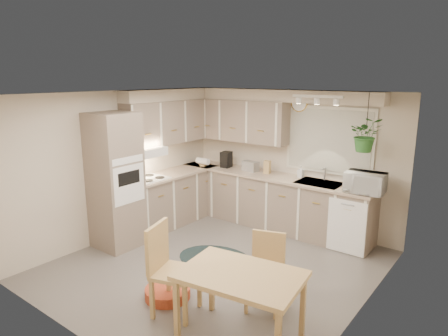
{
  "coord_description": "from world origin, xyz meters",
  "views": [
    {
      "loc": [
        3.25,
        -4.06,
        2.64
      ],
      "look_at": [
        -0.28,
        0.55,
        1.28
      ],
      "focal_mm": 32.0,
      "sensor_mm": 36.0,
      "label": 1
    }
  ],
  "objects_px": {
    "chair_left": "(176,270)",
    "braided_rug": "(215,258)",
    "pet_bed": "(168,293)",
    "microwave": "(365,180)",
    "dining_table": "(240,308)",
    "chair_back": "(265,273)"
  },
  "relations": [
    {
      "from": "chair_left",
      "to": "chair_back",
      "type": "xyz_separation_m",
      "value": [
        0.74,
        0.67,
        -0.08
      ]
    },
    {
      "from": "braided_rug",
      "to": "pet_bed",
      "type": "xyz_separation_m",
      "value": [
        0.2,
        -1.17,
        0.06
      ]
    },
    {
      "from": "microwave",
      "to": "braided_rug",
      "type": "bearing_deg",
      "value": -139.97
    },
    {
      "from": "pet_bed",
      "to": "microwave",
      "type": "relative_size",
      "value": 0.99
    },
    {
      "from": "chair_left",
      "to": "microwave",
      "type": "relative_size",
      "value": 1.87
    },
    {
      "from": "dining_table",
      "to": "chair_left",
      "type": "relative_size",
      "value": 1.15
    },
    {
      "from": "chair_left",
      "to": "pet_bed",
      "type": "relative_size",
      "value": 1.89
    },
    {
      "from": "chair_left",
      "to": "chair_back",
      "type": "relative_size",
      "value": 1.18
    },
    {
      "from": "pet_bed",
      "to": "microwave",
      "type": "xyz_separation_m",
      "value": [
        1.41,
        2.71,
        1.07
      ]
    },
    {
      "from": "dining_table",
      "to": "chair_left",
      "type": "height_order",
      "value": "chair_left"
    },
    {
      "from": "chair_left",
      "to": "dining_table",
      "type": "bearing_deg",
      "value": 73.67
    },
    {
      "from": "braided_rug",
      "to": "microwave",
      "type": "bearing_deg",
      "value": 43.67
    },
    {
      "from": "braided_rug",
      "to": "pet_bed",
      "type": "height_order",
      "value": "pet_bed"
    },
    {
      "from": "chair_left",
      "to": "microwave",
      "type": "xyz_separation_m",
      "value": [
        1.1,
        2.86,
        0.61
      ]
    },
    {
      "from": "chair_left",
      "to": "chair_back",
      "type": "height_order",
      "value": "chair_left"
    },
    {
      "from": "chair_back",
      "to": "microwave",
      "type": "bearing_deg",
      "value": -118.25
    },
    {
      "from": "chair_back",
      "to": "braided_rug",
      "type": "bearing_deg",
      "value": -46.5
    },
    {
      "from": "dining_table",
      "to": "chair_back",
      "type": "xyz_separation_m",
      "value": [
        -0.12,
        0.65,
        0.06
      ]
    },
    {
      "from": "braided_rug",
      "to": "pet_bed",
      "type": "distance_m",
      "value": 1.19
    },
    {
      "from": "pet_bed",
      "to": "chair_left",
      "type": "bearing_deg",
      "value": -26.91
    },
    {
      "from": "chair_left",
      "to": "pet_bed",
      "type": "bearing_deg",
      "value": -135.05
    },
    {
      "from": "chair_left",
      "to": "braided_rug",
      "type": "height_order",
      "value": "chair_left"
    }
  ]
}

